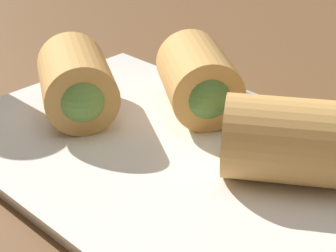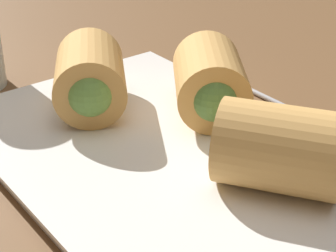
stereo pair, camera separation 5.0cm
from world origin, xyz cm
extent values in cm
cube|color=brown|center=(0.00, 0.00, 1.00)|extent=(180.00, 140.00, 2.00)
cube|color=white|center=(-1.13, 2.76, 2.60)|extent=(33.63, 21.43, 1.20)
cube|color=white|center=(-1.13, 2.76, 3.35)|extent=(34.97, 22.29, 0.30)
cylinder|color=#DBA356|center=(-8.80, -0.51, 6.42)|extent=(9.92, 9.33, 5.84)
sphere|color=beige|center=(-11.41, -2.26, 6.42)|extent=(3.79, 3.79, 3.79)
cylinder|color=#DBA356|center=(8.74, 3.36, 6.42)|extent=(9.89, 9.12, 5.84)
sphere|color=#6B9E47|center=(6.05, 4.96, 6.42)|extent=(3.79, 3.79, 3.79)
cylinder|color=#DBA356|center=(2.00, -4.06, 6.42)|extent=(9.93, 9.44, 5.84)
sphere|color=#56843D|center=(-0.54, -2.22, 6.42)|extent=(3.79, 3.79, 3.79)
cylinder|color=#B2B2B7|center=(1.79, -11.86, 2.25)|extent=(11.39, 0.56, 0.50)
camera|label=1|loc=(-25.83, 28.21, 25.51)|focal=60.00mm
camera|label=2|loc=(-29.17, 24.48, 25.51)|focal=60.00mm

